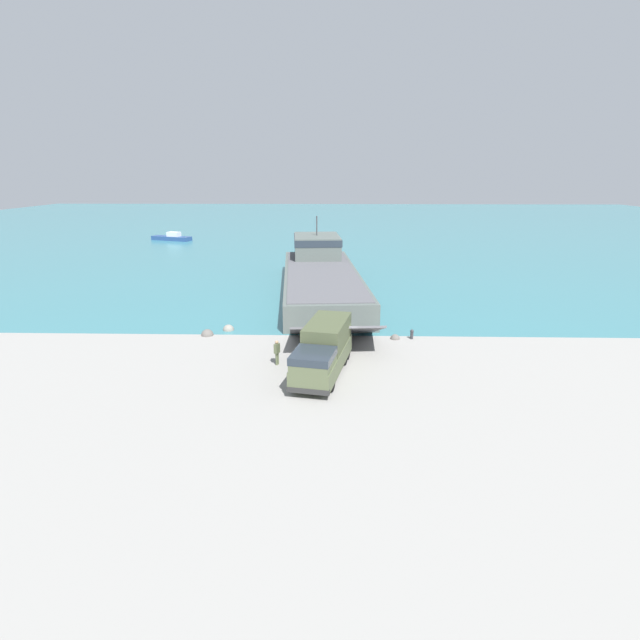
{
  "coord_description": "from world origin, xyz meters",
  "views": [
    {
      "loc": [
        -0.44,
        -34.13,
        12.6
      ],
      "look_at": [
        -1.4,
        1.43,
        2.12
      ],
      "focal_mm": 28.0,
      "sensor_mm": 36.0,
      "label": 1
    }
  ],
  "objects_px": {
    "landing_craft": "(320,273)",
    "mooring_bollard": "(412,334)",
    "moored_boat_a": "(172,237)",
    "military_truck": "(323,350)",
    "soldier_on_ramp": "(277,351)"
  },
  "relations": [
    {
      "from": "moored_boat_a",
      "to": "mooring_bollard",
      "type": "relative_size",
      "value": 10.8
    },
    {
      "from": "military_truck",
      "to": "moored_boat_a",
      "type": "bearing_deg",
      "value": -143.84
    },
    {
      "from": "soldier_on_ramp",
      "to": "mooring_bollard",
      "type": "distance_m",
      "value": 11.63
    },
    {
      "from": "landing_craft",
      "to": "soldier_on_ramp",
      "type": "relative_size",
      "value": 20.23
    },
    {
      "from": "landing_craft",
      "to": "soldier_on_ramp",
      "type": "xyz_separation_m",
      "value": [
        -2.34,
        -23.44,
        -0.81
      ]
    },
    {
      "from": "military_truck",
      "to": "moored_boat_a",
      "type": "distance_m",
      "value": 73.64
    },
    {
      "from": "landing_craft",
      "to": "mooring_bollard",
      "type": "distance_m",
      "value": 19.29
    },
    {
      "from": "military_truck",
      "to": "mooring_bollard",
      "type": "bearing_deg",
      "value": 147.81
    },
    {
      "from": "soldier_on_ramp",
      "to": "moored_boat_a",
      "type": "relative_size",
      "value": 0.21
    },
    {
      "from": "military_truck",
      "to": "landing_craft",
      "type": "bearing_deg",
      "value": -166.78
    },
    {
      "from": "mooring_bollard",
      "to": "landing_craft",
      "type": "bearing_deg",
      "value": 113.63
    },
    {
      "from": "landing_craft",
      "to": "soldier_on_ramp",
      "type": "distance_m",
      "value": 23.57
    },
    {
      "from": "mooring_bollard",
      "to": "moored_boat_a",
      "type": "bearing_deg",
      "value": 122.44
    },
    {
      "from": "military_truck",
      "to": "moored_boat_a",
      "type": "height_order",
      "value": "military_truck"
    },
    {
      "from": "landing_craft",
      "to": "moored_boat_a",
      "type": "distance_m",
      "value": 51.65
    }
  ]
}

